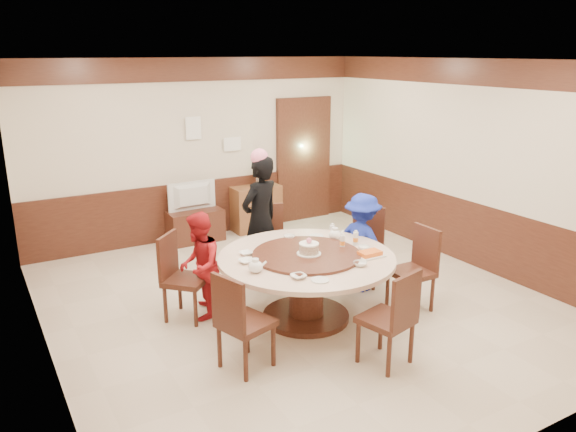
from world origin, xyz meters
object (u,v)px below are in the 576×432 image
shrimp_platter (370,254)px  side_cabinet (256,208)px  tv_stand (195,226)px  television (194,196)px  person_standing (260,220)px  thermos (259,174)px  person_blue (362,242)px  banquet_table (306,274)px  birthday_cake (309,248)px  person_red (199,266)px

shrimp_platter → side_cabinet: 3.61m
tv_stand → television: size_ratio=1.09×
person_standing → side_cabinet: size_ratio=2.07×
shrimp_platter → thermos: (0.50, 3.56, 0.16)m
side_cabinet → shrimp_platter: bearing=-96.9°
person_blue → television: (-1.12, 2.81, 0.11)m
television → thermos: size_ratio=2.05×
banquet_table → shrimp_platter: bearing=-32.6°
shrimp_platter → side_cabinet: bearing=83.1°
tv_stand → side_cabinet: bearing=1.6°
person_blue → thermos: 2.86m
person_blue → birthday_cake: size_ratio=4.65×
birthday_cake → side_cabinet: 3.41m
tv_stand → side_cabinet: size_ratio=1.06×
birthday_cake → banquet_table: bearing=104.1°
person_blue → television: 3.03m
person_standing → person_blue: 1.32m
banquet_table → person_red: size_ratio=1.60×
person_blue → tv_stand: person_blue is taller
person_standing → birthday_cake: (-0.06, -1.26, 0.02)m
thermos → side_cabinet: bearing=180.0°
television → side_cabinet: size_ratio=0.97×
banquet_table → shrimp_platter: size_ratio=6.45×
shrimp_platter → television: bearing=100.6°
person_blue → television: size_ratio=1.59×
person_red → side_cabinet: person_red is taller
birthday_cake → side_cabinet: birthday_cake is taller
person_standing → side_cabinet: bearing=-134.4°
person_standing → television: 1.95m
tv_stand → thermos: bearing=1.5°
tv_stand → person_standing: bearing=-85.5°
tv_stand → thermos: 1.35m
banquet_table → person_blue: person_blue is taller
person_blue → banquet_table: bearing=91.4°
person_red → birthday_cake: (1.00, -0.69, 0.24)m
banquet_table → birthday_cake: size_ratio=7.29×
person_standing → person_red: 1.22m
person_blue → tv_stand: bearing=4.3°
shrimp_platter → tv_stand: 3.63m
banquet_table → person_blue: bearing=18.7°
birthday_cake → television: (-0.09, 3.20, -0.12)m
person_blue → shrimp_platter: 0.87m
person_blue → side_cabinet: 2.85m
person_blue → birthday_cake: person_blue is taller
person_standing → birthday_cake: 1.26m
television → person_red: bearing=68.0°
person_red → shrimp_platter: (1.57, -1.02, 0.17)m
person_blue → side_cabinet: bearing=-16.9°
person_red → person_blue: person_blue is taller
person_blue → shrimp_platter: size_ratio=4.12×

